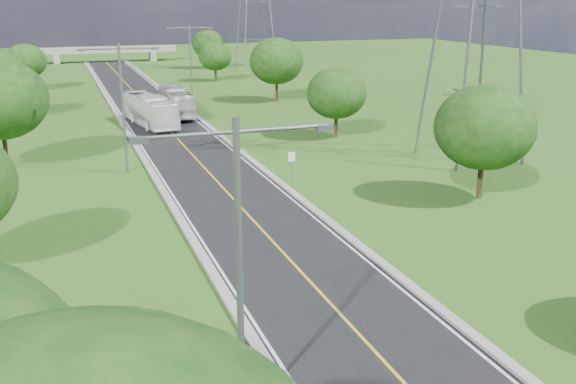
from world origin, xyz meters
name	(u,v)px	position (x,y,z in m)	size (l,w,h in m)	color
ground	(171,132)	(0.00, 60.00, 0.00)	(260.00, 260.00, 0.00)	#325016
road	(161,122)	(0.00, 66.00, 0.03)	(8.00, 150.00, 0.06)	black
curb_left	(122,123)	(-4.25, 66.00, 0.11)	(0.50, 150.00, 0.22)	gray
curb_right	(199,119)	(4.25, 66.00, 0.11)	(0.50, 150.00, 0.22)	gray
speed_limit_sign	(292,162)	(5.20, 37.98, 1.60)	(0.55, 0.09, 2.40)	slate
overpass	(105,51)	(0.00, 140.00, 2.41)	(30.00, 3.00, 3.20)	gray
streetlight_near_left	(239,252)	(-6.00, 12.00, 5.94)	(5.90, 0.25, 10.00)	slate
streetlight_mid_left	(122,98)	(-6.00, 45.00, 5.94)	(5.90, 0.25, 10.00)	slate
streetlight_far_right	(191,57)	(6.00, 78.00, 5.94)	(5.90, 0.25, 10.00)	slate
tree_le	(26,61)	(-14.50, 98.00, 4.33)	(5.88, 5.88, 6.84)	black
tree_rb	(485,127)	(16.00, 30.00, 4.95)	(6.72, 6.72, 7.82)	black
tree_rc	(337,93)	(15.00, 52.00, 4.33)	(5.88, 5.88, 6.84)	black
tree_rd	(276,61)	(17.00, 76.00, 5.27)	(7.14, 7.14, 8.30)	black
tree_re	(215,56)	(14.50, 100.00, 4.02)	(5.46, 5.46, 6.35)	black
tree_rf	(208,44)	(18.00, 120.00, 4.64)	(6.30, 6.30, 7.33)	black
bus_outbound	(177,102)	(2.33, 69.06, 1.64)	(2.66, 11.37, 3.17)	beige
bus_inbound	(149,110)	(-1.48, 64.10, 1.69)	(2.74, 11.72, 3.26)	white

